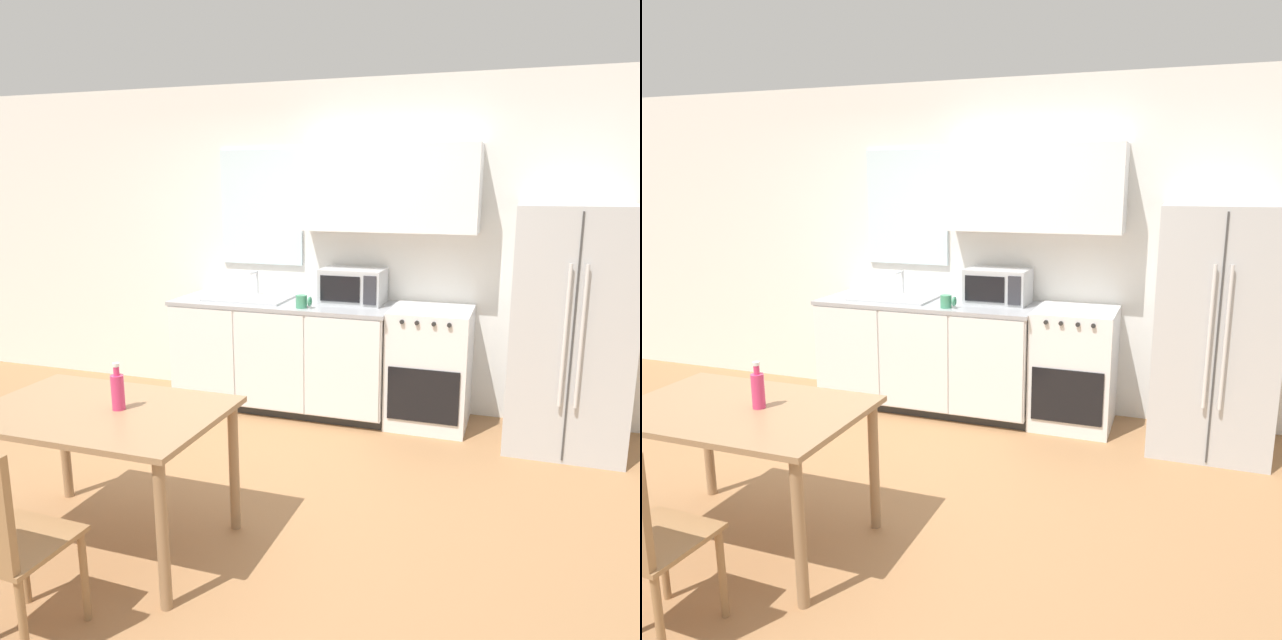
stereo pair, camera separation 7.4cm
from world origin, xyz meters
TOP-DOWN VIEW (x-y plane):
  - ground_plane at (0.00, 0.00)m, footprint 12.00×12.00m
  - wall_back at (0.06, 1.93)m, footprint 12.00×0.38m
  - kitchen_counter at (-0.29, 1.61)m, footprint 1.84×0.66m
  - oven_range at (0.94, 1.63)m, footprint 0.62×0.62m
  - refrigerator at (1.93, 1.54)m, footprint 0.81×0.81m
  - kitchen_sink at (-0.60, 1.61)m, footprint 0.69×0.44m
  - microwave at (0.28, 1.72)m, footprint 0.51×0.35m
  - coffee_mug at (-0.04, 1.40)m, footprint 0.12×0.09m
  - dining_table at (-0.40, -0.63)m, footprint 1.25×0.83m
  - drink_bottle at (-0.31, -0.60)m, footprint 0.07×0.07m

SIDE VIEW (x-z plane):
  - ground_plane at x=0.00m, z-range 0.00..0.00m
  - kitchen_counter at x=-0.29m, z-range 0.00..0.93m
  - oven_range at x=0.94m, z-range 0.00..0.93m
  - dining_table at x=-0.40m, z-range 0.28..1.04m
  - drink_bottle at x=-0.31m, z-range 0.74..0.98m
  - refrigerator at x=1.93m, z-range 0.00..1.74m
  - kitchen_sink at x=-0.60m, z-range 0.82..1.05m
  - coffee_mug at x=-0.04m, z-range 0.92..1.02m
  - microwave at x=0.28m, z-range 0.92..1.21m
  - wall_back at x=0.06m, z-range 0.07..2.77m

